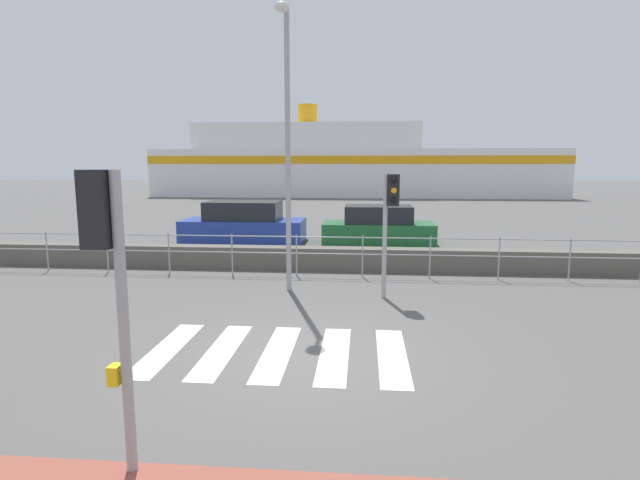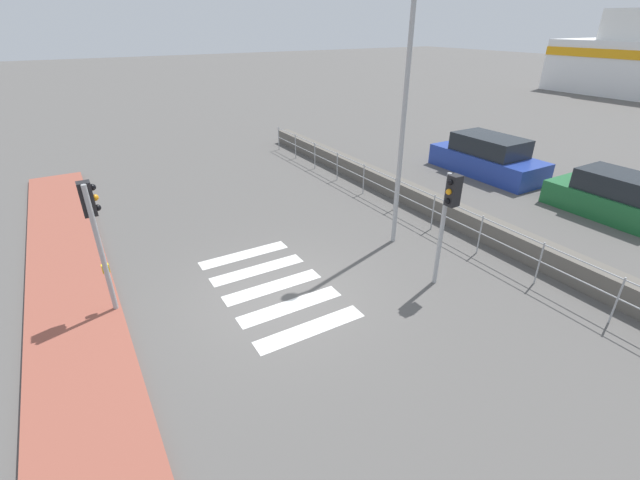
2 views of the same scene
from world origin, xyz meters
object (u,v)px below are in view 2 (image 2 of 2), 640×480
Objects in this scene: traffic_light_near at (94,222)px; parked_car_blue at (487,158)px; parked_car_green at (619,199)px; streetlamp at (401,100)px; traffic_light_far at (448,206)px.

parked_car_blue is at bearing 99.11° from traffic_light_near.
parked_car_green is at bearing 79.01° from traffic_light_near.
traffic_light_near is at bearing -100.99° from parked_car_green.
traffic_light_near is 0.46× the size of streetlamp.
parked_car_green is (2.79, 14.39, -1.49)m from traffic_light_near.
streetlamp is at bearing 85.98° from traffic_light_near.
traffic_light_far is (2.81, 6.70, -0.09)m from traffic_light_near.
parked_car_green is (-0.02, 7.69, -1.41)m from traffic_light_far.
traffic_light_near reaches higher than traffic_light_far.
streetlamp is 1.55× the size of parked_car_green.
traffic_light_near is 7.27m from traffic_light_far.
traffic_light_far is 0.66× the size of parked_car_green.
parked_car_blue is at bearing 180.00° from parked_car_green.
traffic_light_near is 7.36m from streetlamp.
traffic_light_near is at bearing -94.02° from streetlamp.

